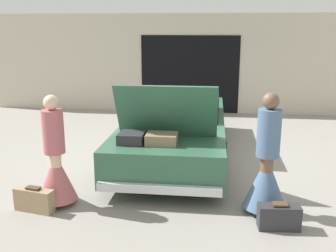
% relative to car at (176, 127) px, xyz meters
% --- Properties ---
extents(ground_plane, '(40.00, 40.00, 0.00)m').
position_rel_car_xyz_m(ground_plane, '(0.00, -0.02, -0.56)').
color(ground_plane, gray).
extents(garage_wall_back, '(12.00, 0.14, 2.80)m').
position_rel_car_xyz_m(garage_wall_back, '(0.00, 4.03, 0.84)').
color(garage_wall_back, beige).
rests_on(garage_wall_back, ground_plane).
extents(car, '(1.87, 4.69, 1.62)m').
position_rel_car_xyz_m(car, '(0.00, 0.00, 0.00)').
color(car, '#336047').
rests_on(car, ground_plane).
extents(person_left, '(0.55, 0.55, 1.56)m').
position_rel_car_xyz_m(person_left, '(-1.43, -2.40, 0.00)').
color(person_left, beige).
rests_on(person_left, ground_plane).
extents(person_right, '(0.58, 0.58, 1.64)m').
position_rel_car_xyz_m(person_right, '(1.44, -2.30, 0.03)').
color(person_right, brown).
rests_on(person_right, ground_plane).
extents(suitcase_beside_left_person, '(0.58, 0.27, 0.35)m').
position_rel_car_xyz_m(suitcase_beside_left_person, '(-1.66, -2.65, -0.39)').
color(suitcase_beside_left_person, '#9E8460').
rests_on(suitcase_beside_left_person, ground_plane).
extents(suitcase_beside_right_person, '(0.53, 0.25, 0.34)m').
position_rel_car_xyz_m(suitcase_beside_right_person, '(1.56, -2.74, -0.40)').
color(suitcase_beside_right_person, '#2D2D33').
rests_on(suitcase_beside_right_person, ground_plane).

